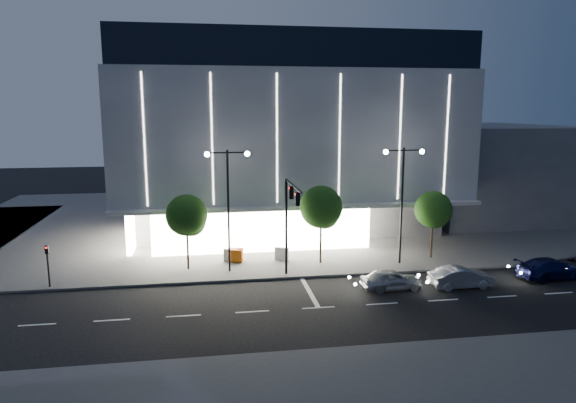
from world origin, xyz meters
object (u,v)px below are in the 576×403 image
Objects in this scene: tree_right at (433,212)px; barrier_d at (282,254)px; traffic_mast at (289,211)px; car_lead at (391,279)px; street_lamp_east at (402,188)px; tree_mid at (321,209)px; barrier_a at (235,256)px; car_third at (551,268)px; street_lamp_west at (228,193)px; barrier_b at (231,255)px; car_second at (461,277)px; tree_left at (187,218)px; ped_signal_far at (48,262)px; barrier_c at (236,254)px.

tree_right is 12.35m from barrier_d.
traffic_mast is 8.14m from car_lead.
street_lamp_east is 1.46× the size of tree_mid.
traffic_mast is 6.43× the size of barrier_a.
traffic_mast is 12.63m from tree_right.
car_third is (15.33, -5.73, -3.61)m from tree_mid.
street_lamp_west is at bearing -176.36° from tree_right.
barrier_b is at bearing 174.87° from tree_right.
street_lamp_west is at bearing 146.35° from traffic_mast.
street_lamp_west reaches higher than traffic_mast.
barrier_d is (-11.05, 7.68, -0.06)m from car_second.
street_lamp_east is at bearing 16.48° from traffic_mast.
traffic_mast is 1.15× the size of tree_mid.
street_lamp_east reaches higher than car_lead.
street_lamp_west is at bearing -18.94° from tree_left.
street_lamp_west is 2.21× the size of car_lead.
tree_left is at bearing 62.03° from car_lead.
street_lamp_west is 3.00× the size of ped_signal_far.
barrier_d is (16.16, 3.68, -1.24)m from ped_signal_far.
street_lamp_west reaches higher than barrier_d.
ped_signal_far is 22.75m from car_lead.
barrier_d is (0.16, 4.84, -4.38)m from traffic_mast.
car_third is (6.33, -5.73, -3.16)m from tree_right.
street_lamp_east is 3.00× the size of ped_signal_far.
traffic_mast is 9.43m from street_lamp_east.
car_third is 22.93m from barrier_c.
tree_mid is 1.23× the size of car_third.
ped_signal_far is 0.70× the size of car_second.
tree_left is 5.20× the size of barrier_c.
tree_mid is 11.07m from car_second.
ped_signal_far is 0.54× the size of tree_right.
car_third is 4.55× the size of barrier_a.
traffic_mast is at bearing -67.02° from barrier_d.
ped_signal_far reaches higher than car_lead.
street_lamp_east is at bearing 0.00° from street_lamp_west.
car_lead is at bearing -24.70° from tree_left.
tree_right is (16.03, 1.02, -2.07)m from street_lamp_west.
traffic_mast is 6.43× the size of barrier_c.
traffic_mast is at bearing 77.04° from car_third.
traffic_mast reaches higher than tree_mid.
car_third is 19.46m from barrier_d.
car_second is at bearing -97.12° from tree_right.
barrier_d is (-2.87, 1.16, -3.68)m from tree_mid.
car_third is 23.29m from barrier_b.
street_lamp_east is 2.09× the size of car_second.
barrier_b is at bearing 65.52° from car_third.
ped_signal_far is 28.21m from tree_right.
traffic_mast is 1.64× the size of car_second.
car_lead is 3.71× the size of barrier_c.
car_lead is at bearing -61.10° from tree_mid.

